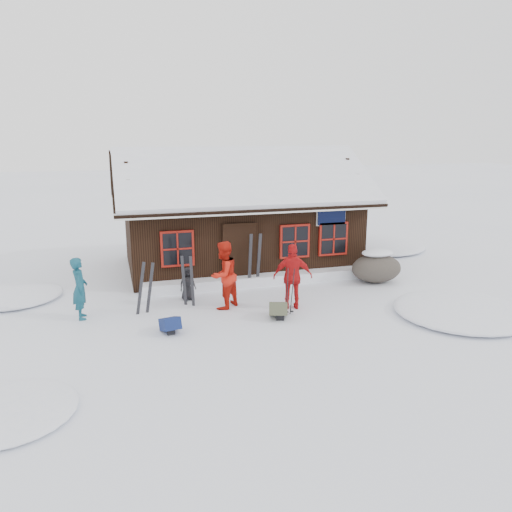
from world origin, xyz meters
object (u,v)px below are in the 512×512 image
object	(u,v)px
skier_orange_left	(224,275)
backpack_olive	(278,312)
skier_crouched	(187,284)
boulder	(376,267)
ski_pair_left	(145,289)
skier_teal	(80,288)
ski_poles	(290,292)
skier_orange_right	(293,277)
backpack_blue	(170,327)

from	to	relation	value
skier_orange_left	backpack_olive	distance (m)	1.89
skier_crouched	boulder	world-z (taller)	skier_crouched
skier_crouched	ski_pair_left	xyz separation A→B (m)	(-1.28, -0.81, 0.20)
skier_teal	ski_poles	size ratio (longest dim) A/B	1.25
skier_teal	boulder	size ratio (longest dim) A/B	0.99
backpack_olive	boulder	bearing A→B (deg)	46.63
boulder	backpack_olive	bearing A→B (deg)	-151.68
ski_pair_left	backpack_olive	size ratio (longest dim) A/B	2.35
ski_pair_left	ski_poles	bearing A→B (deg)	-8.88
skier_orange_left	backpack_olive	xyz separation A→B (m)	(1.22, -1.21, -0.79)
skier_orange_right	skier_orange_left	bearing A→B (deg)	-1.77
skier_orange_right	ski_pair_left	xyz separation A→B (m)	(-4.01, 0.76, -0.23)
skier_teal	skier_crouched	size ratio (longest dim) A/B	1.67
ski_pair_left	ski_poles	distance (m)	3.95
skier_teal	ski_pair_left	size ratio (longest dim) A/B	1.12
skier_orange_right	backpack_blue	bearing A→B (deg)	29.05
skier_orange_left	ski_pair_left	world-z (taller)	skier_orange_left
skier_crouched	backpack_blue	xyz separation A→B (m)	(-0.81, -2.39, -0.35)
skier_orange_left	skier_crouched	world-z (taller)	skier_orange_left
ski_poles	backpack_blue	xyz separation A→B (m)	(-3.29, -0.37, -0.48)
skier_crouched	boulder	bearing A→B (deg)	-13.21
skier_orange_left	ski_pair_left	distance (m)	2.18
skier_teal	boulder	distance (m)	9.35
skier_orange_left	skier_crouched	distance (m)	1.39
skier_teal	ski_pair_left	distance (m)	1.70
ski_poles	backpack_blue	size ratio (longest dim) A/B	2.39
skier_orange_right	backpack_olive	world-z (taller)	skier_orange_right
skier_orange_left	skier_orange_right	bearing A→B (deg)	123.36
backpack_blue	skier_orange_right	bearing A→B (deg)	2.36
skier_orange_right	ski_poles	world-z (taller)	skier_orange_right
ski_poles	backpack_olive	bearing A→B (deg)	-157.21
boulder	ski_pair_left	bearing A→B (deg)	-173.20
skier_orange_left	skier_crouched	bearing A→B (deg)	-86.74
skier_crouched	ski_pair_left	distance (m)	1.52
skier_orange_left	ski_poles	xyz separation A→B (m)	(1.60, -1.05, -0.33)
skier_teal	backpack_olive	distance (m)	5.32
skier_orange_left	boulder	size ratio (longest dim) A/B	1.14
skier_teal	skier_orange_right	xyz separation A→B (m)	(5.70, -0.86, 0.09)
boulder	ski_pair_left	xyz separation A→B (m)	(-7.62, -0.91, 0.20)
skier_teal	skier_orange_right	size ratio (longest dim) A/B	0.90
backpack_olive	backpack_blue	bearing A→B (deg)	-157.66
skier_orange_left	backpack_olive	size ratio (longest dim) A/B	3.01
skier_orange_right	skier_crouched	size ratio (longest dim) A/B	1.86
ski_pair_left	backpack_olive	xyz separation A→B (m)	(3.37, -1.38, -0.53)
boulder	ski_poles	size ratio (longest dim) A/B	1.26
ski_pair_left	backpack_blue	size ratio (longest dim) A/B	2.67
boulder	backpack_olive	world-z (taller)	boulder
skier_teal	boulder	xyz separation A→B (m)	(9.31, 0.81, -0.34)
skier_crouched	backpack_blue	size ratio (longest dim) A/B	1.79
boulder	skier_crouched	bearing A→B (deg)	-179.11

